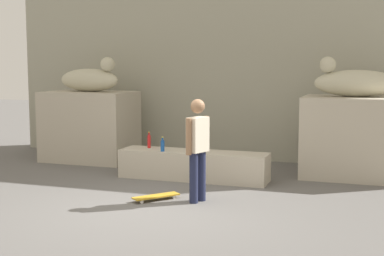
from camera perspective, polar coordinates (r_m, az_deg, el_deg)
ground_plane at (r=8.83m, az=-4.51°, el=-8.07°), size 40.00×40.00×0.00m
facade_wall at (r=13.19m, az=3.98°, el=9.01°), size 10.76×0.60×5.55m
pedestal_left at (r=12.98m, az=-10.37°, el=0.19°), size 1.99×1.31×1.58m
pedestal_right at (r=11.34m, az=16.26°, el=-0.92°), size 1.99×1.31×1.58m
statue_reclining_left at (r=12.88m, az=-10.35°, el=4.93°), size 1.68×0.88×0.78m
statue_reclining_right at (r=11.25m, az=16.26°, el=4.51°), size 1.65×0.73×0.78m
ledge_block at (r=10.78m, az=0.14°, el=-3.82°), size 2.89×0.67×0.55m
skater at (r=8.96m, az=0.58°, el=-1.80°), size 0.31×0.51×1.67m
skateboard at (r=9.24m, az=-3.69°, el=-6.97°), size 0.66×0.75×0.08m
bottle_green at (r=10.82m, az=0.55°, el=-1.57°), size 0.07×0.07×0.33m
bottle_blue at (r=10.70m, az=-3.02°, el=-1.79°), size 0.08×0.08×0.28m
bottle_red at (r=11.15m, az=-4.40°, el=-1.35°), size 0.07×0.07×0.32m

